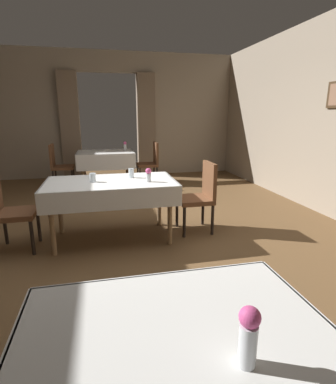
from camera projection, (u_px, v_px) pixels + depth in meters
ground at (125, 238)px, 3.82m from camera, size 10.08×10.08×0.00m
wall_back at (109, 115)px, 7.39m from camera, size 6.40×0.27×3.00m
dining_table_near at (181, 366)px, 1.08m from camera, size 1.21×1.00×0.75m
dining_table_mid at (111, 188)px, 3.66m from camera, size 1.57×0.91×0.75m
dining_table_far at (106, 157)px, 6.52m from camera, size 1.20×0.97×0.75m
chair_mid_left at (7, 208)px, 3.37m from camera, size 0.44×0.44×0.93m
chair_mid_right at (201, 193)px, 3.97m from camera, size 0.44×0.44×0.93m
chair_far_right at (151, 161)px, 6.70m from camera, size 0.45×0.44×0.93m
chair_far_left at (59, 164)px, 6.34m from camera, size 0.44×0.44×0.93m
flower_vase_near at (248, 334)px, 0.94m from camera, size 0.07×0.07×0.21m
flower_vase_mid at (148, 174)px, 3.57m from camera, size 0.07×0.07×0.17m
glass_mid_b at (93, 178)px, 3.57m from camera, size 0.07×0.07×0.11m
glass_mid_c at (131, 173)px, 3.81m from camera, size 0.07×0.07×0.12m
flower_vase_far at (125, 146)px, 6.64m from camera, size 0.07×0.07×0.20m
plate_far_b at (99, 152)px, 6.42m from camera, size 0.23×0.23×0.01m
plate_far_c at (103, 150)px, 6.69m from camera, size 0.22×0.22×0.01m
plate_far_d at (85, 150)px, 6.62m from camera, size 0.19×0.19×0.01m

